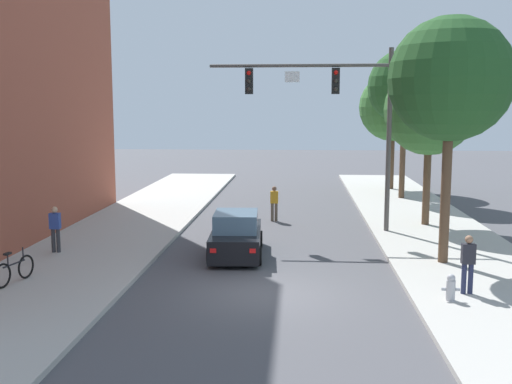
{
  "coord_description": "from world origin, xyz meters",
  "views": [
    {
      "loc": [
        0.93,
        -16.69,
        5.23
      ],
      "look_at": [
        -0.73,
        6.56,
        2.0
      ],
      "focal_mm": 42.57,
      "sensor_mm": 36.0,
      "label": 1
    }
  ],
  "objects_px": {
    "pedestrian_sidewalk_left_walker": "(55,227)",
    "pedestrian_crossing_road": "(274,202)",
    "pedestrian_sidewalk_right_walker": "(468,261)",
    "street_tree_nearest": "(451,80)",
    "car_lead_black": "(236,236)",
    "street_tree_second": "(430,110)",
    "street_tree_farthest": "(393,107)",
    "traffic_signal_mast": "(337,104)",
    "fire_hydrant": "(451,287)",
    "bicycle_leaning": "(14,270)",
    "street_tree_third": "(405,87)"
  },
  "relations": [
    {
      "from": "traffic_signal_mast",
      "to": "fire_hydrant",
      "type": "height_order",
      "value": "traffic_signal_mast"
    },
    {
      "from": "car_lead_black",
      "to": "traffic_signal_mast",
      "type": "bearing_deg",
      "value": 48.62
    },
    {
      "from": "pedestrian_sidewalk_left_walker",
      "to": "pedestrian_crossing_road",
      "type": "bearing_deg",
      "value": 44.53
    },
    {
      "from": "pedestrian_sidewalk_left_walker",
      "to": "pedestrian_sidewalk_right_walker",
      "type": "xyz_separation_m",
      "value": [
        13.23,
        -3.93,
        0.0
      ]
    },
    {
      "from": "pedestrian_sidewalk_right_walker",
      "to": "street_tree_second",
      "type": "distance_m",
      "value": 11.02
    },
    {
      "from": "car_lead_black",
      "to": "pedestrian_sidewalk_left_walker",
      "type": "xyz_separation_m",
      "value": [
        -6.38,
        -0.52,
        0.34
      ]
    },
    {
      "from": "pedestrian_crossing_road",
      "to": "street_tree_nearest",
      "type": "relative_size",
      "value": 0.2
    },
    {
      "from": "pedestrian_sidewalk_left_walker",
      "to": "pedestrian_sidewalk_right_walker",
      "type": "relative_size",
      "value": 1.0
    },
    {
      "from": "pedestrian_sidewalk_left_walker",
      "to": "bicycle_leaning",
      "type": "relative_size",
      "value": 0.94
    },
    {
      "from": "street_tree_nearest",
      "to": "bicycle_leaning",
      "type": "bearing_deg",
      "value": -165.39
    },
    {
      "from": "street_tree_third",
      "to": "street_tree_farthest",
      "type": "relative_size",
      "value": 1.15
    },
    {
      "from": "traffic_signal_mast",
      "to": "street_tree_farthest",
      "type": "distance_m",
      "value": 14.18
    },
    {
      "from": "pedestrian_sidewalk_left_walker",
      "to": "car_lead_black",
      "type": "bearing_deg",
      "value": 4.69
    },
    {
      "from": "pedestrian_sidewalk_right_walker",
      "to": "traffic_signal_mast",
      "type": "bearing_deg",
      "value": 109.85
    },
    {
      "from": "fire_hydrant",
      "to": "street_tree_nearest",
      "type": "bearing_deg",
      "value": 79.69
    },
    {
      "from": "pedestrian_sidewalk_right_walker",
      "to": "fire_hydrant",
      "type": "bearing_deg",
      "value": -133.22
    },
    {
      "from": "street_tree_farthest",
      "to": "pedestrian_sidewalk_left_walker",
      "type": "bearing_deg",
      "value": -128.32
    },
    {
      "from": "car_lead_black",
      "to": "street_tree_second",
      "type": "relative_size",
      "value": 0.62
    },
    {
      "from": "traffic_signal_mast",
      "to": "fire_hydrant",
      "type": "relative_size",
      "value": 10.42
    },
    {
      "from": "pedestrian_sidewalk_left_walker",
      "to": "street_tree_nearest",
      "type": "distance_m",
      "value": 14.33
    },
    {
      "from": "street_tree_second",
      "to": "traffic_signal_mast",
      "type": "bearing_deg",
      "value": -159.49
    },
    {
      "from": "traffic_signal_mast",
      "to": "pedestrian_sidewalk_right_walker",
      "type": "relative_size",
      "value": 4.57
    },
    {
      "from": "pedestrian_crossing_road",
      "to": "pedestrian_sidewalk_right_walker",
      "type": "relative_size",
      "value": 1.0
    },
    {
      "from": "pedestrian_sidewalk_right_walker",
      "to": "street_tree_nearest",
      "type": "bearing_deg",
      "value": 87.4
    },
    {
      "from": "traffic_signal_mast",
      "to": "pedestrian_sidewalk_left_walker",
      "type": "xyz_separation_m",
      "value": [
        -10.1,
        -4.75,
        -4.32
      ]
    },
    {
      "from": "traffic_signal_mast",
      "to": "bicycle_leaning",
      "type": "xyz_separation_m",
      "value": [
        -9.78,
        -8.58,
        -4.84
      ]
    },
    {
      "from": "fire_hydrant",
      "to": "street_tree_nearest",
      "type": "relative_size",
      "value": 0.09
    },
    {
      "from": "street_tree_nearest",
      "to": "street_tree_third",
      "type": "xyz_separation_m",
      "value": [
        1.05,
        14.74,
        0.26
      ]
    },
    {
      "from": "bicycle_leaning",
      "to": "street_tree_nearest",
      "type": "bearing_deg",
      "value": 14.61
    },
    {
      "from": "fire_hydrant",
      "to": "bicycle_leaning",
      "type": "bearing_deg",
      "value": 176.59
    },
    {
      "from": "bicycle_leaning",
      "to": "street_tree_third",
      "type": "height_order",
      "value": "street_tree_third"
    },
    {
      "from": "car_lead_black",
      "to": "pedestrian_crossing_road",
      "type": "relative_size",
      "value": 2.63
    },
    {
      "from": "traffic_signal_mast",
      "to": "fire_hydrant",
      "type": "distance_m",
      "value": 10.81
    },
    {
      "from": "street_tree_nearest",
      "to": "street_tree_third",
      "type": "bearing_deg",
      "value": 85.93
    },
    {
      "from": "traffic_signal_mast",
      "to": "street_tree_second",
      "type": "distance_m",
      "value": 4.34
    },
    {
      "from": "fire_hydrant",
      "to": "street_tree_farthest",
      "type": "relative_size",
      "value": 0.1
    },
    {
      "from": "street_tree_farthest",
      "to": "traffic_signal_mast",
      "type": "bearing_deg",
      "value": -107.74
    },
    {
      "from": "street_tree_third",
      "to": "street_tree_farthest",
      "type": "distance_m",
      "value": 4.09
    },
    {
      "from": "fire_hydrant",
      "to": "car_lead_black",
      "type": "bearing_deg",
      "value": 140.91
    },
    {
      "from": "bicycle_leaning",
      "to": "fire_hydrant",
      "type": "distance_m",
      "value": 12.35
    },
    {
      "from": "street_tree_nearest",
      "to": "street_tree_farthest",
      "type": "height_order",
      "value": "street_tree_nearest"
    },
    {
      "from": "pedestrian_sidewalk_left_walker",
      "to": "street_tree_second",
      "type": "xyz_separation_m",
      "value": [
        14.16,
        6.27,
        4.08
      ]
    },
    {
      "from": "street_tree_farthest",
      "to": "car_lead_black",
      "type": "bearing_deg",
      "value": -114.4
    },
    {
      "from": "pedestrian_sidewalk_left_walker",
      "to": "street_tree_third",
      "type": "relative_size",
      "value": 0.2
    },
    {
      "from": "traffic_signal_mast",
      "to": "pedestrian_crossing_road",
      "type": "height_order",
      "value": "traffic_signal_mast"
    },
    {
      "from": "pedestrian_sidewalk_right_walker",
      "to": "bicycle_leaning",
      "type": "distance_m",
      "value": 12.93
    },
    {
      "from": "pedestrian_crossing_road",
      "to": "street_tree_second",
      "type": "xyz_separation_m",
      "value": [
        6.71,
        -1.06,
        4.23
      ]
    },
    {
      "from": "car_lead_black",
      "to": "street_tree_nearest",
      "type": "xyz_separation_m",
      "value": [
        7.01,
        -0.94,
        5.41
      ]
    },
    {
      "from": "bicycle_leaning",
      "to": "street_tree_third",
      "type": "bearing_deg",
      "value": 52.11
    },
    {
      "from": "traffic_signal_mast",
      "to": "pedestrian_sidewalk_right_walker",
      "type": "height_order",
      "value": "traffic_signal_mast"
    }
  ]
}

